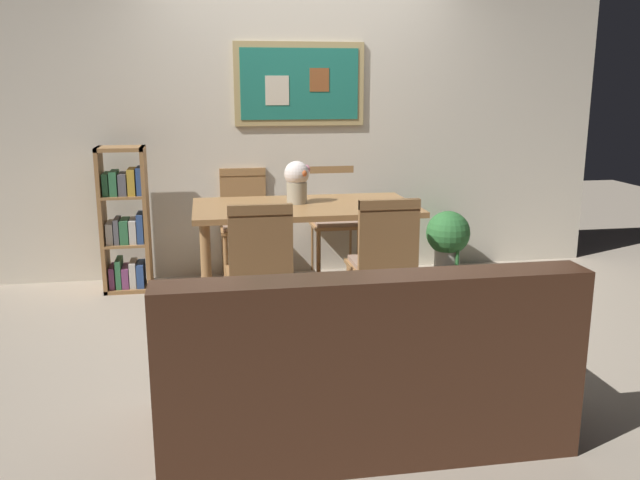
# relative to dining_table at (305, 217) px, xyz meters

# --- Properties ---
(ground_plane) EXTENTS (12.00, 12.00, 0.00)m
(ground_plane) POSITION_rel_dining_table_xyz_m (0.11, -0.48, -0.65)
(ground_plane) COLOR tan
(wall_back_with_painting) EXTENTS (5.20, 0.14, 2.60)m
(wall_back_with_painting) POSITION_rel_dining_table_xyz_m (0.11, 0.90, 0.66)
(wall_back_with_painting) COLOR beige
(wall_back_with_painting) RESTS_ON ground_plane
(dining_table) EXTENTS (1.60, 0.87, 0.74)m
(dining_table) POSITION_rel_dining_table_xyz_m (0.00, 0.00, 0.00)
(dining_table) COLOR #9E7042
(dining_table) RESTS_ON ground_plane
(dining_chair_far_left) EXTENTS (0.40, 0.41, 0.91)m
(dining_chair_far_left) POSITION_rel_dining_table_xyz_m (-0.39, 0.74, -0.11)
(dining_chair_far_left) COLOR #9E7042
(dining_chair_far_left) RESTS_ON ground_plane
(dining_chair_near_right) EXTENTS (0.40, 0.41, 0.91)m
(dining_chair_near_right) POSITION_rel_dining_table_xyz_m (0.40, -0.74, -0.11)
(dining_chair_near_right) COLOR #9E7042
(dining_chair_near_right) RESTS_ON ground_plane
(dining_chair_near_left) EXTENTS (0.40, 0.41, 0.91)m
(dining_chair_near_left) POSITION_rel_dining_table_xyz_m (-0.39, -0.78, -0.11)
(dining_chair_near_left) COLOR #9E7042
(dining_chair_near_left) RESTS_ON ground_plane
(dining_chair_far_right) EXTENTS (0.40, 0.41, 0.91)m
(dining_chair_far_right) POSITION_rel_dining_table_xyz_m (0.36, 0.78, -0.11)
(dining_chair_far_right) COLOR #9E7042
(dining_chair_far_right) RESTS_ON ground_plane
(leather_couch) EXTENTS (1.80, 0.84, 0.84)m
(leather_couch) POSITION_rel_dining_table_xyz_m (-0.04, -1.95, -0.34)
(leather_couch) COLOR #472819
(leather_couch) RESTS_ON ground_plane
(bookshelf) EXTENTS (0.36, 0.28, 1.13)m
(bookshelf) POSITION_rel_dining_table_xyz_m (-1.32, 0.56, -0.12)
(bookshelf) COLOR #9E7042
(bookshelf) RESTS_ON ground_plane
(potted_ivy) EXTENTS (0.38, 0.38, 0.57)m
(potted_ivy) POSITION_rel_dining_table_xyz_m (1.33, 0.60, -0.34)
(potted_ivy) COLOR #B2ADA3
(potted_ivy) RESTS_ON ground_plane
(flower_vase) EXTENTS (0.19, 0.18, 0.31)m
(flower_vase) POSITION_rel_dining_table_xyz_m (-0.04, 0.08, 0.27)
(flower_vase) COLOR tan
(flower_vase) RESTS_ON dining_table
(tv_remote) EXTENTS (0.12, 0.16, 0.02)m
(tv_remote) POSITION_rel_dining_table_xyz_m (0.47, -0.04, 0.10)
(tv_remote) COLOR black
(tv_remote) RESTS_ON dining_table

